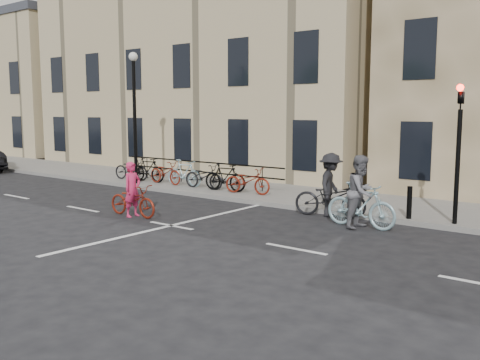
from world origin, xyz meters
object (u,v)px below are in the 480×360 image
Objects in this scene: lamp_post at (134,101)px; cyclist_pink at (133,198)px; traffic_light at (459,136)px; cyclist_dark at (330,192)px; cyclist_grey at (361,199)px.

lamp_post is 2.86× the size of cyclist_pink.
traffic_light is 0.74× the size of lamp_post.
traffic_light is 9.21m from cyclist_pink.
lamp_post is (-12.70, 0.06, 1.04)m from traffic_light.
cyclist_grey is at bearing -137.00° from cyclist_dark.
traffic_light reaches higher than cyclist_grey.
cyclist_dark is at bearing -54.16° from cyclist_pink.
traffic_light reaches higher than cyclist_dark.
traffic_light is 2.11× the size of cyclist_pink.
cyclist_dark is at bearing 61.22° from cyclist_grey.
cyclist_dark is at bearing -171.21° from traffic_light.
cyclist_grey reaches higher than cyclist_pink.
lamp_post is 11.09m from cyclist_grey.
traffic_light reaches higher than cyclist_pink.
cyclist_pink is (-8.02, -4.12, -1.89)m from traffic_light.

